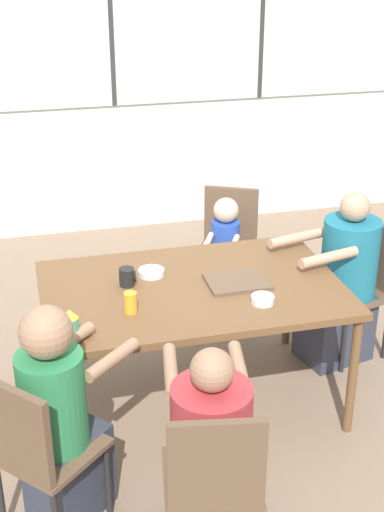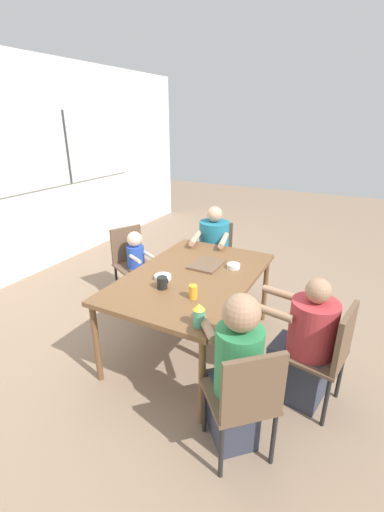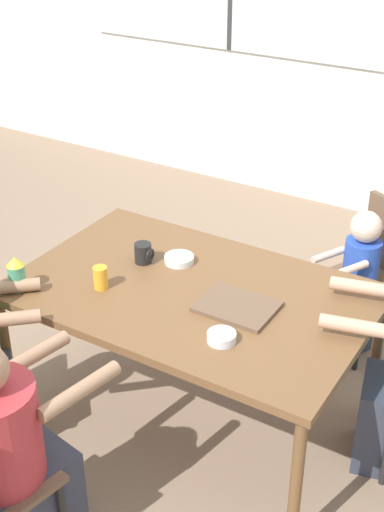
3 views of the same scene
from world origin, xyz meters
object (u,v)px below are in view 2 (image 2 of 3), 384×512
object	(u,v)px
person_man_blue_shirt	(213,258)
bowl_white_shallow	(234,266)
person_woman_green_shirt	(235,377)
bowl_cereal	(163,277)
person_man_teal_shirt	(304,347)
chair_for_toddler	(131,257)
chair_for_woman_green_shirt	(246,396)
sippy_cup	(199,315)
chair_for_man_blue_shirt	(216,251)
chair_for_man_teal_shirt	(329,350)
coffee_mug	(162,283)
juice_glass	(193,292)
person_toddler	(137,270)

from	to	relation	value
person_man_blue_shirt	bowl_white_shallow	size ratio (longest dim) A/B	9.12
person_woman_green_shirt	bowl_cereal	distance (m)	1.11
person_woman_green_shirt	person_man_teal_shirt	distance (m)	0.68
chair_for_toddler	person_man_teal_shirt	size ratio (longest dim) A/B	0.84
chair_for_woman_green_shirt	sippy_cup	distance (m)	0.57
chair_for_man_blue_shirt	person_man_teal_shirt	size ratio (longest dim) A/B	0.84
chair_for_man_teal_shirt	coffee_mug	bearing A→B (deg)	105.43
coffee_mug	juice_glass	bearing A→B (deg)	-96.29
chair_for_woman_green_shirt	chair_for_toddler	distance (m)	2.40
person_man_blue_shirt	juice_glass	bearing A→B (deg)	94.22
person_woman_green_shirt	chair_for_man_teal_shirt	bearing A→B (deg)	6.86
chair_for_woman_green_shirt	sippy_cup	xyz separation A→B (m)	(0.22, 0.42, 0.32)
chair_for_woman_green_shirt	bowl_white_shallow	bearing A→B (deg)	72.10
chair_for_woman_green_shirt	chair_for_man_blue_shirt	bearing A→B (deg)	75.61
person_man_blue_shirt	chair_for_toddler	bearing A→B (deg)	15.87
juice_glass	bowl_white_shallow	bearing A→B (deg)	-6.08
coffee_mug	bowl_cereal	world-z (taller)	coffee_mug
person_man_blue_shirt	bowl_cereal	world-z (taller)	person_man_blue_shirt
person_man_teal_shirt	sippy_cup	world-z (taller)	person_man_teal_shirt
chair_for_toddler	person_man_blue_shirt	bearing A→B (deg)	145.87
person_man_teal_shirt	bowl_white_shallow	xyz separation A→B (m)	(0.49, 0.76, 0.32)
bowl_white_shallow	bowl_cereal	bearing A→B (deg)	137.16
chair_for_toddler	juice_glass	distance (m)	1.61
person_man_teal_shirt	bowl_cereal	world-z (taller)	person_man_teal_shirt
chair_for_woman_green_shirt	bowl_cereal	xyz separation A→B (m)	(0.72, 1.01, 0.25)
chair_for_man_blue_shirt	bowl_white_shallow	size ratio (longest dim) A/B	7.11
person_man_teal_shirt	juice_glass	world-z (taller)	person_man_teal_shirt
chair_for_man_teal_shirt	person_man_teal_shirt	distance (m)	0.18
chair_for_man_blue_shirt	person_man_blue_shirt	size ratio (longest dim) A/B	0.78
chair_for_man_blue_shirt	chair_for_toddler	world-z (taller)	same
person_man_teal_shirt	person_toddler	world-z (taller)	person_man_teal_shirt
juice_glass	bowl_white_shallow	world-z (taller)	juice_glass
person_man_teal_shirt	bowl_white_shallow	bearing A→B (deg)	67.23
chair_for_toddler	juice_glass	xyz separation A→B (m)	(-0.91, -1.30, 0.29)
person_toddler	juice_glass	bearing A→B (deg)	80.27
chair_for_man_teal_shirt	bowl_white_shallow	size ratio (longest dim) A/B	7.11
coffee_mug	sippy_cup	size ratio (longest dim) A/B	0.59
person_man_blue_shirt	person_toddler	bearing A→B (deg)	24.20
chair_for_man_teal_shirt	sippy_cup	bearing A→B (deg)	130.77
chair_for_man_teal_shirt	sippy_cup	size ratio (longest dim) A/B	5.10
chair_for_man_blue_shirt	person_woman_green_shirt	size ratio (longest dim) A/B	0.77
chair_for_man_teal_shirt	juice_glass	distance (m)	1.06
person_woman_green_shirt	sippy_cup	xyz separation A→B (m)	(0.09, 0.31, 0.32)
chair_for_toddler	coffee_mug	world-z (taller)	chair_for_toddler
chair_for_man_blue_shirt	bowl_white_shallow	distance (m)	1.08
chair_for_man_blue_shirt	bowl_cereal	bearing A→B (deg)	80.59
person_woman_green_shirt	sippy_cup	bearing A→B (deg)	120.47
bowl_cereal	chair_for_woman_green_shirt	bearing A→B (deg)	-125.25
chair_for_toddler	bowl_white_shallow	size ratio (longest dim) A/B	7.11
person_man_blue_shirt	sippy_cup	distance (m)	1.86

